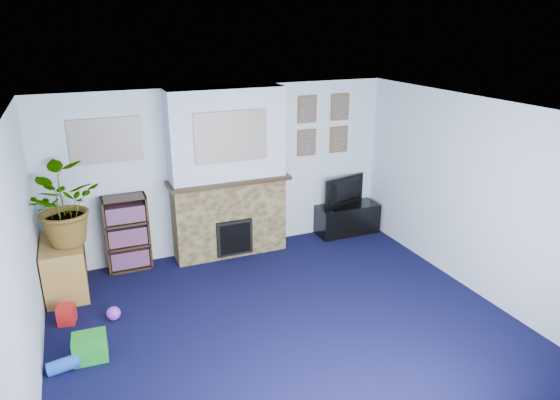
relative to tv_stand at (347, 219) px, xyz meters
name	(u,v)px	position (x,y,z in m)	size (l,w,h in m)	color
floor	(286,325)	(-1.95, -2.03, -0.23)	(5.00, 4.50, 0.01)	black
ceiling	(287,112)	(-1.95, -2.03, 2.17)	(5.00, 4.50, 0.01)	white
wall_back	(224,171)	(-1.95, 0.22, 0.97)	(5.00, 0.04, 2.40)	silver
wall_front	(423,350)	(-1.95, -4.28, 0.97)	(5.00, 0.04, 2.40)	silver
wall_left	(20,270)	(-4.45, -2.03, 0.97)	(0.04, 4.50, 2.40)	silver
wall_right	(473,196)	(0.55, -2.03, 0.97)	(0.04, 4.50, 2.40)	silver
chimney_breast	(228,176)	(-1.95, 0.02, 0.96)	(1.72, 0.50, 2.40)	brown
collage_main	(231,137)	(-1.95, -0.19, 1.55)	(1.00, 0.03, 0.68)	gray
collage_left	(106,141)	(-3.50, 0.21, 1.55)	(0.90, 0.03, 0.58)	gray
portrait_tl	(307,109)	(-0.65, 0.20, 1.77)	(0.30, 0.03, 0.40)	brown
portrait_tr	(340,107)	(-0.10, 0.20, 1.77)	(0.30, 0.03, 0.40)	brown
portrait_bl	(307,143)	(-0.65, 0.20, 1.27)	(0.30, 0.03, 0.40)	brown
portrait_br	(339,139)	(-0.10, 0.20, 1.27)	(0.30, 0.03, 0.40)	brown
tv_stand	(347,219)	(0.00, 0.00, 0.00)	(0.99, 0.42, 0.47)	black
television	(348,191)	(0.00, 0.02, 0.47)	(0.78, 0.10, 0.45)	black
bookshelf	(127,235)	(-3.38, 0.08, 0.28)	(0.58, 0.28, 1.05)	black
sideboard	(64,267)	(-4.19, -0.28, 0.12)	(0.48, 0.87, 0.67)	olive
potted_plant	(59,207)	(-4.14, -0.33, 0.93)	(0.86, 0.75, 0.96)	#26661E
mantel_clock	(225,175)	(-2.01, -0.03, 1.00)	(0.10, 0.06, 0.14)	gold
mantel_candle	(245,172)	(-1.72, -0.03, 1.01)	(0.05, 0.05, 0.17)	#B2BFC6
mantel_teddy	(190,179)	(-2.50, -0.03, 0.99)	(0.13, 0.13, 0.13)	slate
mantel_can	(274,169)	(-1.27, -0.03, 0.99)	(0.06, 0.06, 0.12)	red
green_crate	(90,346)	(-3.99, -1.80, -0.09)	(0.33, 0.26, 0.26)	#198C26
toy_ball	(113,313)	(-3.72, -1.17, -0.14)	(0.16, 0.16, 0.16)	purple
toy_block	(67,314)	(-4.21, -1.03, -0.12)	(0.18, 0.18, 0.22)	red
toy_tube	(64,365)	(-4.25, -1.91, -0.16)	(0.14, 0.14, 0.30)	blue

